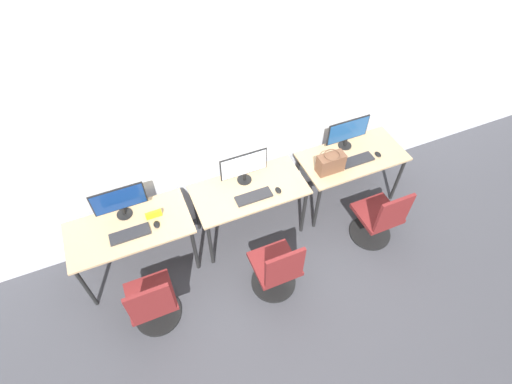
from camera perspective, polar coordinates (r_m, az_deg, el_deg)
The scene contains 19 objects.
ground_plane at distance 4.66m, azimuth 0.59°, elevation -8.13°, with size 20.00×20.00×0.00m, color #3D3D42.
wall_back at distance 4.06m, azimuth -3.43°, elevation 10.83°, with size 12.00×0.05×2.80m.
desk_left at distance 4.18m, azimuth -17.49°, elevation -5.56°, with size 1.21×0.61×0.74m.
monitor_left at distance 4.07m, azimuth -18.94°, elevation -1.22°, with size 0.52×0.16×0.38m.
keyboard_left at distance 4.05m, azimuth -17.56°, elevation -5.75°, with size 0.39×0.14×0.02m.
mouse_left at distance 4.05m, azimuth -14.01°, elevation -4.52°, with size 0.06×0.09×0.03m.
office_chair_left at distance 4.07m, azimuth -14.49°, elevation -15.21°, with size 0.48×0.48×0.87m.
desk_center at distance 4.30m, azimuth -0.95°, elevation -0.32°, with size 1.21×0.61×0.74m.
monitor_center at distance 4.16m, azimuth -1.74°, elevation 3.68°, with size 0.52×0.16×0.38m.
keyboard_center at distance 4.15m, azimuth -0.33°, elevation -0.66°, with size 0.39×0.14×0.02m.
mouse_center at distance 4.21m, azimuth 3.19°, elevation 0.25°, with size 0.06×0.09×0.03m.
office_chair_center at distance 4.12m, azimuth 2.97°, elevation -11.17°, with size 0.48×0.48×0.87m.
desk_right at distance 4.76m, azimuth 13.50°, elevation 4.30°, with size 1.21×0.61×0.74m.
monitor_right at distance 4.67m, azimuth 12.97°, elevation 8.36°, with size 0.52×0.16×0.38m.
keyboard_right at distance 4.65m, azimuth 14.25°, elevation 4.44°, with size 0.39×0.14×0.02m.
mouse_right at distance 4.78m, azimuth 17.04°, elevation 5.17°, with size 0.06×0.09×0.03m.
office_chair_right at distance 4.67m, azimuth 17.14°, elevation -3.80°, with size 0.48×0.48×0.87m.
handbag at distance 4.41m, azimuth 10.62°, elevation 4.10°, with size 0.30×0.18×0.25m.
placard_left at distance 4.10m, azimuth -14.41°, elevation -3.13°, with size 0.16×0.03×0.08m.
Camera 1 is at (-1.01, -2.27, 3.94)m, focal length 28.00 mm.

